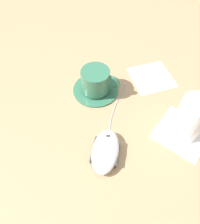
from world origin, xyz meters
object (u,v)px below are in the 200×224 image
(coffee_cup, at_px, (96,81))
(drinking_glass, at_px, (191,118))
(computer_mouse, at_px, (105,151))
(saucer, at_px, (96,89))

(coffee_cup, bearing_deg, drinking_glass, 105.02)
(coffee_cup, bearing_deg, computer_mouse, 53.24)
(coffee_cup, bearing_deg, saucer, -92.63)
(computer_mouse, distance_m, drinking_glass, 0.21)
(computer_mouse, relative_size, drinking_glass, 1.16)
(computer_mouse, xyz_separation_m, drinking_glass, (-0.18, 0.09, 0.04))
(saucer, bearing_deg, drinking_glass, 104.76)
(saucer, height_order, drinking_glass, drinking_glass)
(saucer, distance_m, computer_mouse, 0.20)
(coffee_cup, xyz_separation_m, drinking_glass, (-0.07, 0.25, 0.02))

